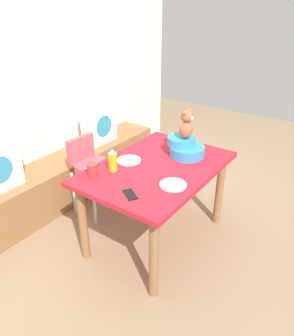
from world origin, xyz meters
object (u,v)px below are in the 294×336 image
pillow_floral_right (99,125)px  dinner_plate_near (129,160)px  teddy_bear (186,125)px  cell_phone (130,194)px  infant_seat_teal (185,148)px  dining_table (157,177)px  dinner_plate_far (173,185)px  ketchup_bottle (113,161)px  highchair (91,166)px  coffee_mug (93,169)px

pillow_floral_right → dinner_plate_near: pillow_floral_right is taller
dinner_plate_near → teddy_bear: bearing=-41.1°
dinner_plate_near → cell_phone: (-0.41, -0.33, -0.00)m
infant_seat_teal → teddy_bear: (0.00, -0.00, 0.21)m
pillow_floral_right → cell_phone: pillow_floral_right is taller
pillow_floral_right → dinner_plate_near: bearing=-124.1°
dining_table → dinner_plate_far: 0.35m
ketchup_bottle → dinner_plate_far: ketchup_bottle is taller
dinner_plate_near → cell_phone: size_ratio=1.39×
pillow_floral_right → dining_table: 1.30m
highchair → cell_phone: bearing=-118.6°
infant_seat_teal → dinner_plate_far: bearing=-159.5°
dining_table → highchair: (-0.02, 0.75, -0.11)m
dining_table → highchair: bearing=91.3°
pillow_floral_right → dinner_plate_near: size_ratio=2.20×
pillow_floral_right → ketchup_bottle: 1.25m
dining_table → cell_phone: 0.50m
teddy_bear → dinner_plate_far: teddy_bear is taller
infant_seat_teal → ketchup_bottle: (-0.58, 0.32, 0.02)m
ketchup_bottle → coffee_mug: bearing=151.7°
dinner_plate_near → pillow_floral_right: bearing=55.9°
pillow_floral_right → coffee_mug: (-0.98, -0.85, 0.11)m
coffee_mug → cell_phone: bearing=-98.6°
dinner_plate_far → teddy_bear: bearing=20.5°
teddy_bear → cell_phone: 0.83m
pillow_floral_right → dining_table: bearing=-115.8°
dining_table → teddy_bear: (0.31, -0.08, 0.39)m
cell_phone → dining_table: bearing=-136.6°
pillow_floral_right → highchair: (-0.58, -0.42, -0.16)m
teddy_bear → pillow_floral_right: bearing=78.6°
dining_table → ketchup_bottle: ketchup_bottle is taller
coffee_mug → pillow_floral_right: bearing=40.9°
coffee_mug → cell_phone: size_ratio=0.83×
cell_phone → teddy_bear: bearing=-146.9°
dinner_plate_near → infant_seat_teal: bearing=-41.0°
dinner_plate_near → dinner_plate_far: bearing=-104.4°
highchair → teddy_bear: teddy_bear is taller
infant_seat_teal → coffee_mug: 0.83m
pillow_floral_right → teddy_bear: size_ratio=1.76×
dinner_plate_near → dinner_plate_far: (-0.13, -0.51, 0.00)m
infant_seat_teal → dinner_plate_near: bearing=139.0°
teddy_bear → ketchup_bottle: size_ratio=1.35×
infant_seat_teal → coffee_mug: infant_seat_teal is taller
ketchup_bottle → cell_phone: size_ratio=1.28×
cell_phone → ketchup_bottle: bearing=-89.7°
highchair → infant_seat_teal: infant_seat_teal is taller
teddy_bear → ketchup_bottle: (-0.58, 0.32, -0.19)m
ketchup_bottle → dinner_plate_near: size_ratio=0.92×
highchair → cell_phone: highchair is taller
dinner_plate_near → highchair: bearing=85.0°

